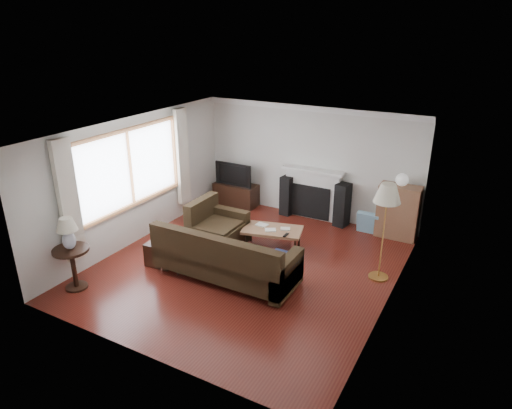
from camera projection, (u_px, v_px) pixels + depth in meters
The scene contains 17 objects.
room at pixel (248, 202), 7.85m from camera, with size 5.10×5.60×2.54m.
window at pixel (131, 168), 8.67m from camera, with size 0.12×2.74×1.54m, color brown.
curtain_near at pixel (68, 201), 7.47m from camera, with size 0.10×0.35×2.10m, color silver.
curtain_far at pixel (182, 157), 9.94m from camera, with size 0.10×0.35×2.10m, color silver.
fireplace at pixel (312, 193), 10.18m from camera, with size 1.40×0.26×1.15m, color white.
tv_stand at pixel (236, 194), 11.02m from camera, with size 1.05×0.47×0.53m, color black.
television at pixel (236, 173), 10.82m from camera, with size 0.95×0.12×0.55m, color black.
speaker_left at pixel (287, 195), 10.41m from camera, with size 0.25×0.30×0.91m, color black.
speaker_right at pixel (342, 205), 9.81m from camera, with size 0.26×0.32×0.95m, color black.
bookshelf at pixel (398, 212), 9.24m from camera, with size 0.81×0.39×1.12m, color brown.
globe_lamp at pixel (402, 180), 8.98m from camera, with size 0.25×0.25×0.25m, color white.
sectional_sofa at pixel (226, 255), 7.78m from camera, with size 2.70×1.97×0.87m, color black.
coffee_table at pixel (272, 239), 8.85m from camera, with size 1.13×0.61×0.44m, color #906445.
footstool at pixel (163, 252), 8.34m from camera, with size 0.50×0.50×0.42m, color black.
floor_lamp at pixel (383, 233), 7.61m from camera, with size 0.45×0.45×1.73m, color #BC8941.
side_table at pixel (74, 268), 7.50m from camera, with size 0.58×0.58×0.73m, color black.
table_lamp at pixel (68, 234), 7.26m from camera, with size 0.33×0.33×0.54m, color silver.
Camera 1 is at (3.65, -6.33, 4.13)m, focal length 32.00 mm.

